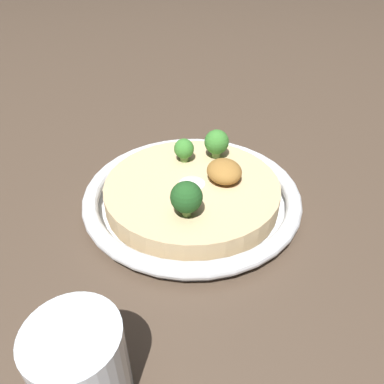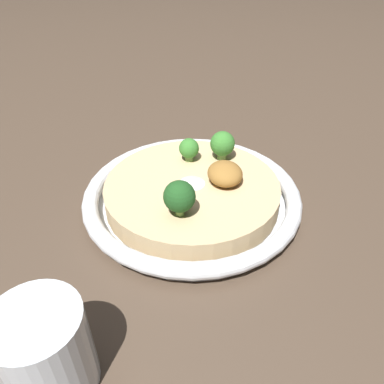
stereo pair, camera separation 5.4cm
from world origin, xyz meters
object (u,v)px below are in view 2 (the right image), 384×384
(broccoli_left, at_px, (179,197))
(broccoli_right, at_px, (189,149))
(drinking_glass, at_px, (46,352))
(broccoli_front_right, at_px, (222,144))
(risotto_bowl, at_px, (192,195))

(broccoli_left, bearing_deg, broccoli_right, -16.31)
(broccoli_left, bearing_deg, drinking_glass, 138.83)
(broccoli_front_right, distance_m, drinking_glass, 0.37)
(risotto_bowl, relative_size, drinking_glass, 3.31)
(broccoli_right, distance_m, drinking_glass, 0.34)
(broccoli_right, xyz_separation_m, drinking_glass, (-0.29, 0.18, -0.01))
(broccoli_front_right, height_order, broccoli_right, broccoli_front_right)
(broccoli_left, height_order, broccoli_front_right, broccoli_left)
(broccoli_right, bearing_deg, drinking_glass, 148.03)
(drinking_glass, bearing_deg, broccoli_left, -41.17)
(broccoli_front_right, distance_m, broccoli_right, 0.05)
(broccoli_right, bearing_deg, broccoli_left, 163.69)
(broccoli_front_right, bearing_deg, drinking_glass, 140.87)
(drinking_glass, bearing_deg, risotto_bowl, -37.09)
(broccoli_left, relative_size, broccoli_front_right, 1.07)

